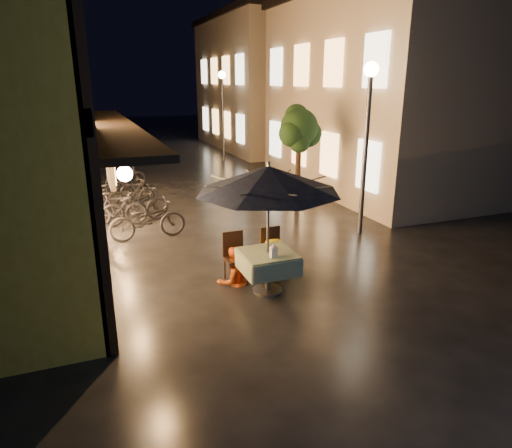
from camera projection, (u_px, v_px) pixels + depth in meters
name	position (u px, v px, depth m)	size (l,w,h in m)	color
ground	(287.00, 279.00, 9.11)	(90.00, 90.00, 0.00)	black
east_building_near	(402.00, 92.00, 16.43)	(7.30, 9.30, 6.80)	#B4A390
east_building_far	(276.00, 83.00, 26.59)	(7.30, 10.30, 7.30)	#B4A390
street_tree	(299.00, 130.00, 13.22)	(1.43, 1.20, 3.15)	black
streetlamp_near	(368.00, 119.00, 11.04)	(0.36, 0.36, 4.23)	#59595E
streetlamp_far	(222.00, 100.00, 21.72)	(0.36, 0.36, 4.23)	#59595E
cafe_table	(268.00, 262.00, 8.44)	(0.99, 0.99, 0.78)	#59595E
patio_umbrella	(268.00, 179.00, 7.97)	(2.62, 2.62, 2.46)	#59595E
cafe_chair_left	(235.00, 254.00, 8.97)	(0.42, 0.42, 0.97)	black
cafe_chair_right	(272.00, 249.00, 9.25)	(0.42, 0.42, 0.97)	black
table_lantern	(273.00, 250.00, 8.10)	(0.16, 0.16, 0.25)	white
person_orange	(233.00, 248.00, 8.76)	(0.70, 0.55, 1.45)	#E35819
person_yellow	(274.00, 240.00, 9.05)	(0.99, 0.57, 1.53)	yellow
bicycle_0	(147.00, 220.00, 11.31)	(0.66, 1.89, 0.99)	black
bicycle_1	(117.00, 209.00, 12.35)	(0.44, 1.57, 0.94)	black
bicycle_2	(135.00, 206.00, 12.57)	(0.67, 1.91, 1.00)	black
bicycle_3	(132.00, 194.00, 13.91)	(0.45, 1.58, 0.95)	black
bicycle_4	(112.00, 190.00, 14.68)	(0.57, 1.64, 0.86)	black
bicycle_5	(125.00, 177.00, 16.38)	(0.45, 1.60, 0.96)	black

